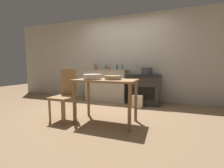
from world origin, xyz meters
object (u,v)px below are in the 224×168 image
object	(u,v)px
mixing_bowl_large	(92,77)
bottle_mid_left	(106,67)
mixing_bowl_small	(113,77)
cup_center	(109,68)
stove	(145,89)
bottle_far_left	(122,67)
cup_center_right	(96,68)
bottle_center_left	(95,67)
work_table	(106,87)
chair	(65,93)
stock_pot	(147,71)
bottle_left	(117,67)
flour_sack	(138,101)

from	to	relation	value
mixing_bowl_large	bottle_mid_left	distance (m)	2.03
mixing_bowl_small	cup_center	world-z (taller)	cup_center
stove	bottle_far_left	xyz separation A→B (m)	(-0.68, 0.11, 0.61)
mixing_bowl_small	cup_center_right	xyz separation A→B (m)	(-1.06, 1.54, 0.16)
bottle_center_left	work_table	bearing A→B (deg)	-59.27
bottle_center_left	cup_center_right	xyz separation A→B (m)	(0.20, -0.36, -0.04)
bottle_far_left	cup_center	bearing A→B (deg)	-160.92
mixing_bowl_large	bottle_center_left	size ratio (longest dim) A/B	1.54
bottle_far_left	cup_center_right	world-z (taller)	bottle_far_left
work_table	chair	world-z (taller)	chair
chair	bottle_center_left	bearing A→B (deg)	101.73
stock_pot	bottle_center_left	xyz separation A→B (m)	(-1.64, 0.14, 0.12)
work_table	stock_pot	size ratio (longest dim) A/B	3.62
mixing_bowl_large	chair	bearing A→B (deg)	-178.85
bottle_left	chair	bearing A→B (deg)	-102.41
mixing_bowl_large	bottle_left	xyz separation A→B (m)	(-0.16, 1.92, 0.17)
stove	bottle_far_left	bearing A→B (deg)	170.90
bottle_far_left	bottle_center_left	bearing A→B (deg)	173.53
stock_pot	bottle_center_left	world-z (taller)	bottle_center_left
mixing_bowl_large	bottle_far_left	world-z (taller)	bottle_far_left
work_table	stock_pot	distance (m)	1.85
cup_center_right	mixing_bowl_small	bearing A→B (deg)	-55.40
flour_sack	stove	bearing A→B (deg)	74.78
stove	bottle_center_left	world-z (taller)	bottle_center_left
work_table	bottle_center_left	size ratio (longest dim) A/B	5.00
stock_pot	mixing_bowl_large	distance (m)	1.99
flour_sack	chair	bearing A→B (deg)	-130.55
mixing_bowl_large	work_table	bearing A→B (deg)	24.24
mixing_bowl_small	bottle_mid_left	distance (m)	2.06
stove	chair	xyz separation A→B (m)	(-1.28, -1.79, 0.10)
bottle_left	flour_sack	bearing A→B (deg)	-38.24
bottle_mid_left	cup_center	xyz separation A→B (m)	(0.18, -0.19, -0.02)
stove	cup_center	bearing A→B (deg)	-179.02
stock_pot	mixing_bowl_large	bearing A→B (deg)	-111.48
stock_pot	bottle_far_left	bearing A→B (deg)	177.06
work_table	bottle_left	bearing A→B (deg)	101.55
mixing_bowl_small	bottle_center_left	bearing A→B (deg)	123.60
stock_pot	stove	bearing A→B (deg)	-114.91
stove	cup_center_right	xyz separation A→B (m)	(-1.41, -0.14, 0.58)
work_table	mixing_bowl_small	distance (m)	0.22
stove	bottle_left	distance (m)	1.05
stove	cup_center_right	distance (m)	1.53
mixing_bowl_large	cup_center_right	size ratio (longest dim) A/B	3.70
bottle_center_left	cup_center	distance (m)	0.61
work_table	stock_pot	bearing A→B (deg)	73.70
chair	flour_sack	size ratio (longest dim) A/B	3.19
bottle_left	cup_center_right	bearing A→B (deg)	-153.59
stock_pot	mixing_bowl_small	xyz separation A→B (m)	(-0.38, -1.76, -0.08)
cup_center	bottle_mid_left	bearing A→B (deg)	132.43
stove	mixing_bowl_large	distance (m)	1.96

